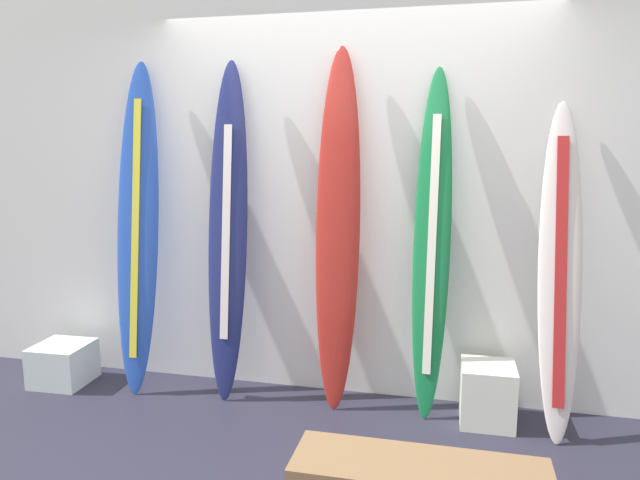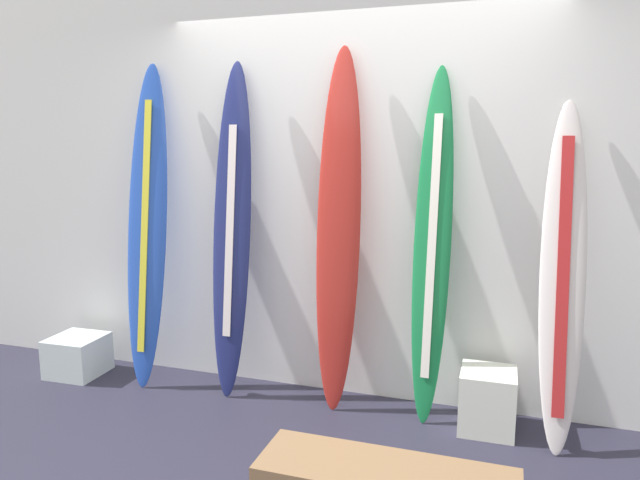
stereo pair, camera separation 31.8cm
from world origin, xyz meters
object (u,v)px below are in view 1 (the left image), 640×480
Objects in this scene: surfboard_cobalt at (138,229)px; display_block_left at (487,394)px; surfboard_crimson at (338,231)px; bench at (420,479)px; display_block_center at (63,364)px; surfboard_navy at (228,234)px; surfboard_emerald at (432,245)px; surfboard_ivory at (560,274)px.

display_block_left is at bearing -0.67° from surfboard_cobalt.
surfboard_crimson is 1.74m from bench.
bench is (1.99, -1.40, -0.71)m from surfboard_cobalt.
display_block_center is (-1.96, -0.14, -1.00)m from surfboard_crimson.
surfboard_crimson is at bearing 113.15° from bench.
surfboard_navy is 5.98× the size of display_block_center.
surfboard_crimson reaches higher than surfboard_emerald.
surfboard_ivory is 1.94× the size of bench.
surfboard_navy is at bearing 133.44° from bench.
display_block_left is 2.90m from display_block_center.
display_block_center is (-3.27, -0.07, -0.81)m from surfboard_ivory.
surfboard_ivory is at bearing -1.28° from surfboard_navy.
surfboard_emerald is 5.87× the size of display_block_left.
surfboard_navy is (0.64, 0.02, -0.02)m from surfboard_cobalt.
surfboard_crimson is at bearing 1.90° from surfboard_cobalt.
surfboard_emerald is (1.31, 0.04, -0.02)m from surfboard_navy.
surfboard_ivory is 1.63m from bench.
bench is at bearing -103.43° from display_block_left.
surfboard_ivory reaches higher than display_block_center.
surfboard_navy is 0.97× the size of surfboard_crimson.
bench is at bearing -26.96° from display_block_center.
surfboard_cobalt reaches higher than bench.
surfboard_emerald is 2.71m from display_block_center.
surfboard_cobalt is at bearing 179.33° from display_block_left.
surfboard_ivory is (1.31, -0.07, -0.19)m from surfboard_crimson.
surfboard_emerald is 1.11× the size of surfboard_ivory.
display_block_left is at bearing 76.57° from bench.
display_block_center is at bearing -175.95° from surfboard_crimson.
surfboard_cobalt reaches higher than display_block_center.
surfboard_cobalt is 2.68m from surfboard_ivory.
surfboard_cobalt is at bearing -178.10° from surfboard_crimson.
bench is (1.35, -1.42, -0.69)m from surfboard_navy.
surfboard_cobalt is 6.01× the size of display_block_center.
surfboard_navy reaches higher than surfboard_ivory.
display_block_center is (-2.90, -0.07, -0.04)m from display_block_left.
surfboard_cobalt is 6.10× the size of display_block_left.
surfboard_crimson reaches higher than surfboard_navy.
surfboard_emerald is at bearing 3.37° from display_block_center.
surfboard_crimson reaches higher than display_block_center.
surfboard_crimson is 6.25× the size of display_block_left.
bench is at bearing -66.85° from surfboard_crimson.
surfboard_crimson is 1.06× the size of surfboard_emerald.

